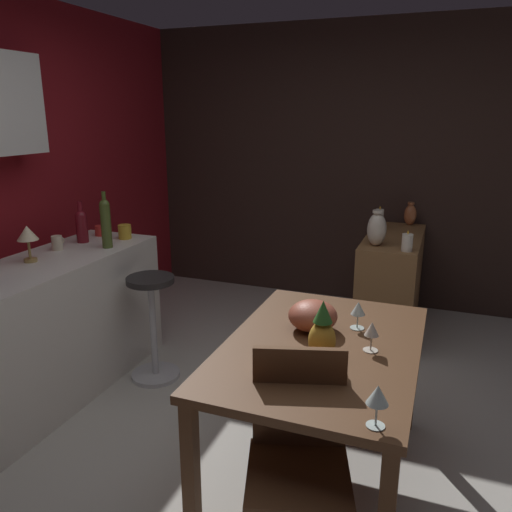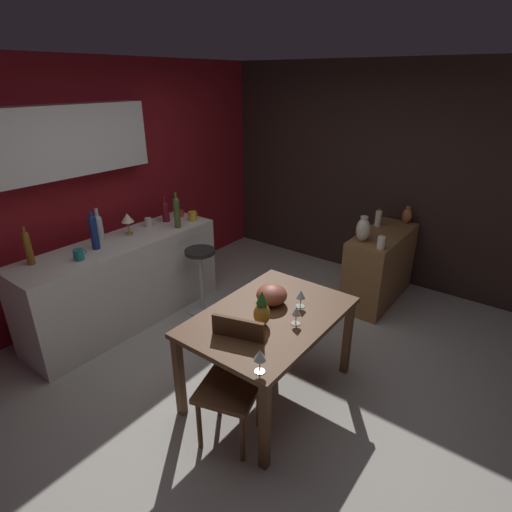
{
  "view_description": "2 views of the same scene",
  "coord_description": "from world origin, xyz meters",
  "px_view_note": "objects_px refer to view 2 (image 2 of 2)",
  "views": [
    {
      "loc": [
        -2.29,
        -0.8,
        1.8
      ],
      "look_at": [
        0.54,
        0.28,
        0.93
      ],
      "focal_mm": 35.44,
      "sensor_mm": 36.0,
      "label": 1
    },
    {
      "loc": [
        -2.3,
        -1.82,
        2.4
      ],
      "look_at": [
        0.51,
        0.3,
        0.83
      ],
      "focal_mm": 28.42,
      "sensor_mm": 36.0,
      "label": 2
    }
  ],
  "objects_px": {
    "wine_bottle_ruby": "(165,210)",
    "cup_teal": "(79,255)",
    "sideboard_cabinet": "(379,267)",
    "wine_bottle_olive": "(177,211)",
    "cup_mustard": "(193,216)",
    "vase_copper": "(407,215)",
    "dining_table": "(270,324)",
    "pillar_candle_short": "(381,243)",
    "wine_bottle_amber": "(28,247)",
    "fruit_bowl": "(272,295)",
    "vase_ceramic_ivory": "(363,229)",
    "cup_cream": "(148,222)",
    "counter_lamp": "(127,219)",
    "bar_stool": "(201,279)",
    "wine_glass_right": "(296,312)",
    "pillar_candle_tall": "(378,218)",
    "wine_glass_left": "(301,295)",
    "pineapple_centerpiece": "(262,310)",
    "cup_red": "(180,213)",
    "wine_bottle_clear": "(99,226)",
    "chair_near_window": "(233,377)",
    "wine_bottle_cobalt": "(94,231)",
    "wine_glass_center": "(260,356)"
  },
  "relations": [
    {
      "from": "wine_glass_right",
      "to": "wine_bottle_olive",
      "type": "xyz_separation_m",
      "value": [
        0.61,
        1.89,
        0.24
      ]
    },
    {
      "from": "pillar_candle_short",
      "to": "vase_copper",
      "type": "xyz_separation_m",
      "value": [
        0.93,
        0.05,
        0.03
      ]
    },
    {
      "from": "wine_glass_right",
      "to": "cup_red",
      "type": "height_order",
      "value": "cup_red"
    },
    {
      "from": "dining_table",
      "to": "cup_red",
      "type": "relative_size",
      "value": 10.87
    },
    {
      "from": "dining_table",
      "to": "chair_near_window",
      "type": "bearing_deg",
      "value": -176.46
    },
    {
      "from": "wine_glass_center",
      "to": "cup_red",
      "type": "relative_size",
      "value": 1.33
    },
    {
      "from": "fruit_bowl",
      "to": "wine_bottle_olive",
      "type": "xyz_separation_m",
      "value": [
        0.48,
        1.58,
        0.27
      ]
    },
    {
      "from": "counter_lamp",
      "to": "vase_ceramic_ivory",
      "type": "height_order",
      "value": "counter_lamp"
    },
    {
      "from": "wine_glass_left",
      "to": "wine_bottle_cobalt",
      "type": "xyz_separation_m",
      "value": [
        -0.49,
        1.97,
        0.24
      ]
    },
    {
      "from": "sideboard_cabinet",
      "to": "wine_bottle_olive",
      "type": "relative_size",
      "value": 2.83
    },
    {
      "from": "cup_mustard",
      "to": "cup_teal",
      "type": "bearing_deg",
      "value": 178.6
    },
    {
      "from": "wine_glass_left",
      "to": "fruit_bowl",
      "type": "bearing_deg",
      "value": 114.44
    },
    {
      "from": "wine_bottle_olive",
      "to": "pillar_candle_short",
      "type": "bearing_deg",
      "value": -63.91
    },
    {
      "from": "fruit_bowl",
      "to": "vase_ceramic_ivory",
      "type": "relative_size",
      "value": 0.91
    },
    {
      "from": "chair_near_window",
      "to": "vase_copper",
      "type": "bearing_deg",
      "value": -3.2
    },
    {
      "from": "dining_table",
      "to": "pillar_candle_tall",
      "type": "bearing_deg",
      "value": 0.97
    },
    {
      "from": "wine_bottle_cobalt",
      "to": "counter_lamp",
      "type": "distance_m",
      "value": 0.42
    },
    {
      "from": "dining_table",
      "to": "bar_stool",
      "type": "height_order",
      "value": "same"
    },
    {
      "from": "wine_bottle_ruby",
      "to": "cup_teal",
      "type": "height_order",
      "value": "wine_bottle_ruby"
    },
    {
      "from": "wine_glass_left",
      "to": "pillar_candle_tall",
      "type": "relative_size",
      "value": 0.7
    },
    {
      "from": "cup_red",
      "to": "vase_copper",
      "type": "height_order",
      "value": "vase_copper"
    },
    {
      "from": "cup_teal",
      "to": "vase_copper",
      "type": "relative_size",
      "value": 0.59
    },
    {
      "from": "pineapple_centerpiece",
      "to": "wine_bottle_olive",
      "type": "height_order",
      "value": "wine_bottle_olive"
    },
    {
      "from": "wine_glass_left",
      "to": "vase_copper",
      "type": "xyz_separation_m",
      "value": [
        2.25,
        -0.07,
        0.07
      ]
    },
    {
      "from": "wine_glass_center",
      "to": "cup_red",
      "type": "distance_m",
      "value": 2.7
    },
    {
      "from": "cup_cream",
      "to": "pillar_candle_tall",
      "type": "relative_size",
      "value": 0.52
    },
    {
      "from": "wine_bottle_amber",
      "to": "cup_teal",
      "type": "xyz_separation_m",
      "value": [
        0.3,
        -0.25,
        -0.12
      ]
    },
    {
      "from": "sideboard_cabinet",
      "to": "vase_ceramic_ivory",
      "type": "distance_m",
      "value": 0.66
    },
    {
      "from": "cup_cream",
      "to": "counter_lamp",
      "type": "bearing_deg",
      "value": -171.69
    },
    {
      "from": "wine_bottle_olive",
      "to": "cup_mustard",
      "type": "height_order",
      "value": "wine_bottle_olive"
    },
    {
      "from": "pineapple_centerpiece",
      "to": "counter_lamp",
      "type": "bearing_deg",
      "value": 80.73
    },
    {
      "from": "sideboard_cabinet",
      "to": "cup_mustard",
      "type": "bearing_deg",
      "value": 121.88
    },
    {
      "from": "vase_copper",
      "to": "dining_table",
      "type": "bearing_deg",
      "value": 175.5
    },
    {
      "from": "wine_bottle_ruby",
      "to": "cup_teal",
      "type": "relative_size",
      "value": 2.43
    },
    {
      "from": "wine_bottle_clear",
      "to": "pillar_candle_short",
      "type": "bearing_deg",
      "value": -53.82
    },
    {
      "from": "cup_cream",
      "to": "vase_ceramic_ivory",
      "type": "xyz_separation_m",
      "value": [
        1.19,
        -1.96,
        0.0
      ]
    },
    {
      "from": "fruit_bowl",
      "to": "cup_cream",
      "type": "height_order",
      "value": "cup_cream"
    },
    {
      "from": "wine_bottle_cobalt",
      "to": "wine_bottle_olive",
      "type": "relative_size",
      "value": 0.95
    },
    {
      "from": "dining_table",
      "to": "wine_glass_right",
      "type": "distance_m",
      "value": 0.29
    },
    {
      "from": "wine_bottle_ruby",
      "to": "vase_ceramic_ivory",
      "type": "bearing_deg",
      "value": -63.69
    },
    {
      "from": "wine_glass_right",
      "to": "pillar_candle_tall",
      "type": "distance_m",
      "value": 2.21
    },
    {
      "from": "chair_near_window",
      "to": "pillar_candle_tall",
      "type": "xyz_separation_m",
      "value": [
        2.69,
        0.07,
        0.43
      ]
    },
    {
      "from": "wine_glass_right",
      "to": "wine_bottle_olive",
      "type": "relative_size",
      "value": 0.36
    },
    {
      "from": "wine_bottle_amber",
      "to": "vase_copper",
      "type": "distance_m",
      "value": 3.95
    },
    {
      "from": "wine_glass_right",
      "to": "wine_bottle_cobalt",
      "type": "bearing_deg",
      "value": 97.25
    },
    {
      "from": "dining_table",
      "to": "wine_bottle_clear",
      "type": "bearing_deg",
      "value": 92.61
    },
    {
      "from": "pineapple_centerpiece",
      "to": "pillar_candle_short",
      "type": "height_order",
      "value": "pineapple_centerpiece"
    },
    {
      "from": "cup_red",
      "to": "cup_mustard",
      "type": "relative_size",
      "value": 0.93
    },
    {
      "from": "chair_near_window",
      "to": "vase_ceramic_ivory",
      "type": "xyz_separation_m",
      "value": [
        2.13,
        0.01,
        0.46
      ]
    },
    {
      "from": "wine_glass_right",
      "to": "pillar_candle_tall",
      "type": "xyz_separation_m",
      "value": [
        2.19,
        0.26,
        0.07
      ]
    }
  ]
}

